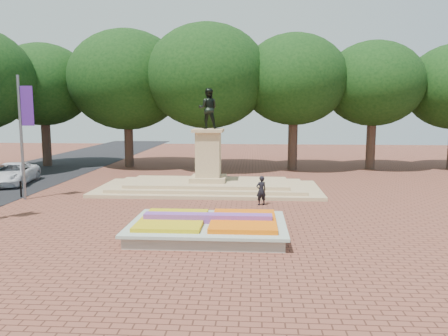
% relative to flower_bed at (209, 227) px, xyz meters
% --- Properties ---
extents(ground, '(90.00, 90.00, 0.00)m').
position_rel_flower_bed_xyz_m(ground, '(-1.03, 2.00, -0.38)').
color(ground, brown).
rests_on(ground, ground).
extents(flower_bed, '(6.30, 4.30, 0.91)m').
position_rel_flower_bed_xyz_m(flower_bed, '(0.00, 0.00, 0.00)').
color(flower_bed, gray).
rests_on(flower_bed, ground).
extents(monument, '(14.00, 6.00, 6.40)m').
position_rel_flower_bed_xyz_m(monument, '(-1.03, 10.00, 0.50)').
color(monument, tan).
rests_on(monument, ground).
extents(tree_row_back, '(44.80, 8.80, 10.43)m').
position_rel_flower_bed_xyz_m(tree_row_back, '(1.31, 20.00, 6.29)').
color(tree_row_back, '#37251E').
rests_on(tree_row_back, ground).
extents(van, '(3.29, 5.59, 1.46)m').
position_rel_flower_bed_xyz_m(van, '(-14.68, 11.30, 0.35)').
color(van, silver).
rests_on(van, ground).
extents(pedestrian, '(0.68, 0.58, 1.58)m').
position_rel_flower_bed_xyz_m(pedestrian, '(2.24, 5.88, 0.41)').
color(pedestrian, black).
rests_on(pedestrian, ground).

